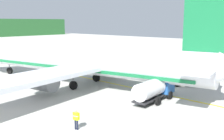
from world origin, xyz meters
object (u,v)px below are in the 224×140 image
object	(u,v)px
airliner_foreground	(80,60)
service_truck_baggage	(154,88)
crew_loader_left	(76,118)
service_truck_catering	(171,74)

from	to	relation	value
airliner_foreground	service_truck_baggage	bearing A→B (deg)	-87.46
service_truck_baggage	crew_loader_left	world-z (taller)	service_truck_baggage
airliner_foreground	crew_loader_left	world-z (taller)	airliner_foreground
service_truck_baggage	airliner_foreground	bearing A→B (deg)	92.54
service_truck_baggage	crew_loader_left	xyz separation A→B (m)	(-10.57, 0.21, -0.44)
airliner_foreground	service_truck_baggage	size ratio (longest dim) A/B	6.75
service_truck_catering	service_truck_baggage	bearing A→B (deg)	-161.87
crew_loader_left	airliner_foreground	bearing A→B (deg)	48.50
service_truck_baggage	service_truck_catering	world-z (taller)	service_truck_catering
airliner_foreground	service_truck_catering	world-z (taller)	airliner_foreground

